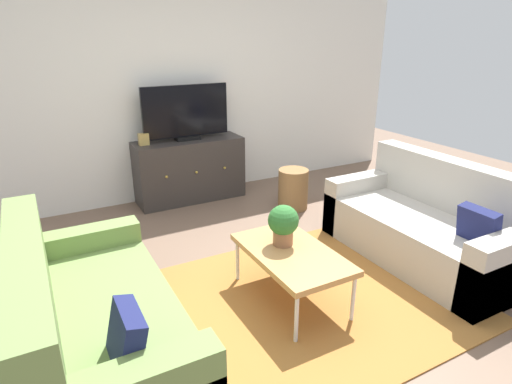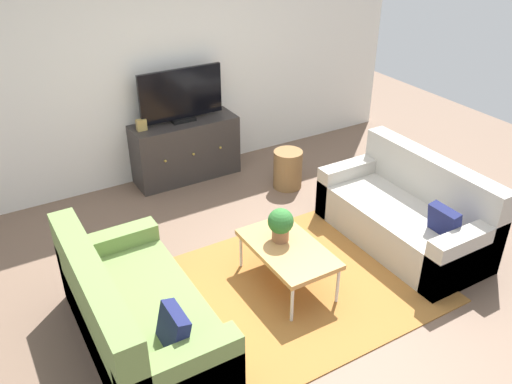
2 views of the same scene
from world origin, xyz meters
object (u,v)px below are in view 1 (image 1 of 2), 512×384
Objects in this scene: flat_screen_tv at (186,113)px; wicker_basket at (293,189)px; potted_plant at (283,223)px; tv_console at (190,170)px; couch_right_side at (429,228)px; couch_left_side at (86,328)px; coffee_table at (292,255)px; mantel_clock at (144,139)px.

flat_screen_tv is 1.50m from wicker_basket.
tv_console is at bearing 88.02° from potted_plant.
couch_right_side is 1.60m from wicker_basket.
couch_left_side is 1.84× the size of coffee_table.
couch_left_side is 1.44m from coffee_table.
flat_screen_tv is 2.19× the size of wicker_basket.
couch_right_side is at bearing -51.70° from mantel_clock.
flat_screen_tv reaches higher than coffee_table.
wicker_basket is at bearing 56.37° from coffee_table.
tv_console is at bearing 119.84° from couch_right_side.
flat_screen_tv is (-1.36, 2.39, 0.76)m from couch_right_side.
tv_console is (-1.36, 2.37, 0.08)m from couch_right_side.
coffee_table is at bearing -91.84° from flat_screen_tv.
couch_left_side reaches higher than tv_console.
potted_plant is 0.25× the size of tv_console.
flat_screen_tv reaches higher than tv_console.
couch_left_side is at bearing 180.00° from couch_right_side.
couch_right_side is 1.70× the size of flat_screen_tv.
potted_plant reaches higher than wicker_basket.
flat_screen_tv is (1.51, 2.39, 0.76)m from couch_left_side.
flat_screen_tv is at bearing 119.63° from couch_right_side.
couch_left_side is at bearing -122.52° from tv_console.
mantel_clock is at bearing 67.14° from couch_left_side.
mantel_clock is at bearing 100.54° from coffee_table.
mantel_clock reaches higher than wicker_basket.
potted_plant is 0.68× the size of wicker_basket.
potted_plant is at bearing 5.92° from couch_left_side.
couch_right_side is 3.73× the size of wicker_basket.
coffee_table is at bearing -91.85° from tv_console.
potted_plant is at bearing -91.96° from flat_screen_tv.
tv_console is (0.08, 2.23, -0.22)m from potted_plant.
couch_left_side and couch_right_side have the same top height.
couch_left_side is 2.82m from tv_console.
flat_screen_tv reaches higher than mantel_clock.
couch_left_side is at bearing -147.83° from wicker_basket.
mantel_clock is (-0.51, 0.00, 0.43)m from tv_console.
couch_left_side is 5.52× the size of potted_plant.
mantel_clock is 1.76m from wicker_basket.
couch_right_side is 5.52× the size of potted_plant.
couch_left_side is 1.70× the size of flat_screen_tv.
couch_right_side is 13.21× the size of mantel_clock.
tv_console is 0.68m from flat_screen_tv.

